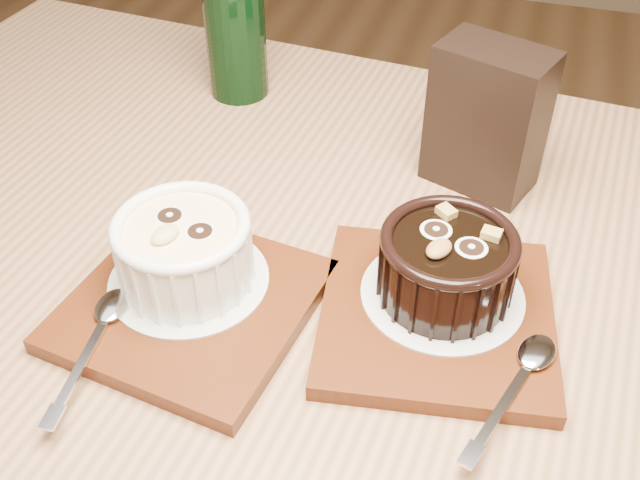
# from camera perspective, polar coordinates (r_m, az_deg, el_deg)

# --- Properties ---
(table) EXTENTS (1.26, 0.90, 0.75)m
(table) POSITION_cam_1_polar(r_m,az_deg,el_deg) (0.68, 1.03, -9.59)
(table) COLOR brown
(table) RESTS_ON ground
(tray_left) EXTENTS (0.20, 0.20, 0.01)m
(tray_left) POSITION_cam_1_polar(r_m,az_deg,el_deg) (0.61, -9.82, -4.92)
(tray_left) COLOR #52230D
(tray_left) RESTS_ON table
(doily_left) EXTENTS (0.13, 0.13, 0.00)m
(doily_left) POSITION_cam_1_polar(r_m,az_deg,el_deg) (0.62, -9.95, -2.99)
(doily_left) COLOR silver
(doily_left) RESTS_ON tray_left
(ramekin_white) EXTENTS (0.11, 0.11, 0.06)m
(ramekin_white) POSITION_cam_1_polar(r_m,az_deg,el_deg) (0.59, -10.33, -0.62)
(ramekin_white) COLOR white
(ramekin_white) RESTS_ON doily_left
(spoon_left) EXTENTS (0.04, 0.14, 0.01)m
(spoon_left) POSITION_cam_1_polar(r_m,az_deg,el_deg) (0.58, -16.85, -7.22)
(spoon_left) COLOR silver
(spoon_left) RESTS_ON tray_left
(tray_right) EXTENTS (0.21, 0.21, 0.01)m
(tray_right) POSITION_cam_1_polar(r_m,az_deg,el_deg) (0.60, 8.86, -5.72)
(tray_right) COLOR #52230D
(tray_right) RESTS_ON table
(doily_right) EXTENTS (0.13, 0.13, 0.00)m
(doily_right) POSITION_cam_1_polar(r_m,az_deg,el_deg) (0.60, 9.30, -4.07)
(doily_right) COLOR silver
(doily_right) RESTS_ON tray_right
(ramekin_dark) EXTENTS (0.11, 0.11, 0.06)m
(ramekin_dark) POSITION_cam_1_polar(r_m,az_deg,el_deg) (0.58, 9.65, -1.72)
(ramekin_dark) COLOR black
(ramekin_dark) RESTS_ON doily_right
(spoon_right) EXTENTS (0.07, 0.14, 0.01)m
(spoon_right) POSITION_cam_1_polar(r_m,az_deg,el_deg) (0.55, 14.76, -10.50)
(spoon_right) COLOR silver
(spoon_right) RESTS_ON tray_right
(condiment_stand) EXTENTS (0.11, 0.09, 0.14)m
(condiment_stand) POSITION_cam_1_polar(r_m,az_deg,el_deg) (0.72, 12.61, 9.01)
(condiment_stand) COLOR black
(condiment_stand) RESTS_ON table
(green_bottle) EXTENTS (0.07, 0.07, 0.25)m
(green_bottle) POSITION_cam_1_polar(r_m,az_deg,el_deg) (0.84, -6.57, 16.86)
(green_bottle) COLOR black
(green_bottle) RESTS_ON table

